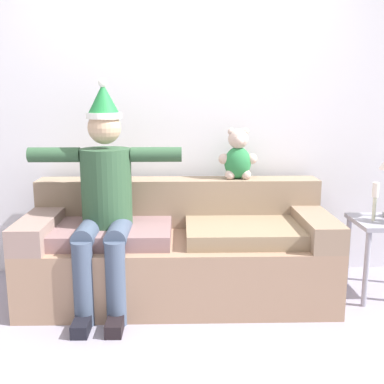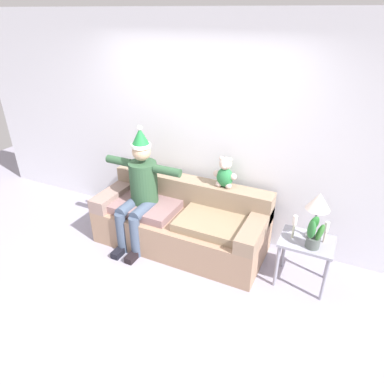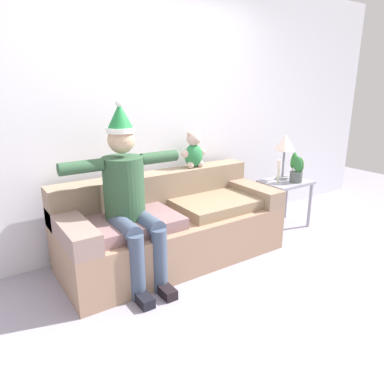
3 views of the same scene
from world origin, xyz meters
TOP-DOWN VIEW (x-y plane):
  - ground_plane at (0.00, 0.00)m, footprint 10.00×10.00m
  - back_wall at (0.00, 1.55)m, footprint 7.00×0.10m
  - couch at (0.00, 1.03)m, footprint 2.10×0.86m
  - person_seated at (-0.49, 0.87)m, footprint 1.02×0.77m
  - teddy_bear at (0.44, 1.30)m, footprint 0.29×0.17m
  - side_table at (1.50, 0.96)m, footprint 0.54×0.42m
  - table_lamp at (1.53, 1.05)m, footprint 0.24×0.24m
  - potted_plant at (1.56, 0.87)m, footprint 0.20×0.20m
  - candle_tall at (1.35, 0.94)m, footprint 0.04×0.04m
  - candle_short at (1.65, 1.00)m, footprint 0.04×0.04m

SIDE VIEW (x-z plane):
  - ground_plane at x=0.00m, z-range 0.00..0.00m
  - couch at x=0.00m, z-range -0.07..0.72m
  - side_table at x=1.50m, z-range 0.18..0.74m
  - potted_plant at x=1.56m, z-range 0.53..0.89m
  - candle_short at x=1.65m, z-range 0.59..0.84m
  - candle_tall at x=1.35m, z-range 0.60..0.87m
  - person_seated at x=-0.49m, z-range 0.01..1.53m
  - table_lamp at x=1.53m, z-range 0.70..1.23m
  - teddy_bear at x=0.44m, z-range 0.77..1.16m
  - back_wall at x=0.00m, z-range 0.00..2.70m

